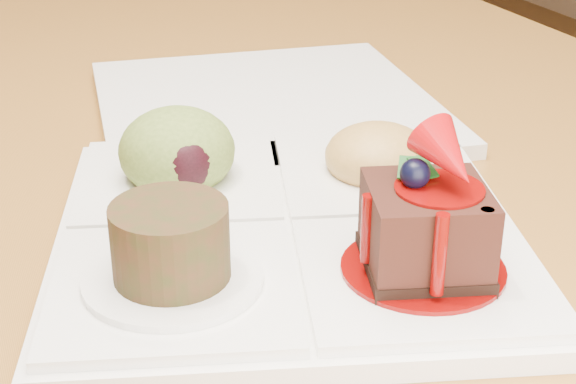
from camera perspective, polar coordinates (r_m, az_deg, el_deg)
name	(u,v)px	position (r m, az deg, el deg)	size (l,w,h in m)	color
dining_table	(62,95)	(0.99, -14.40, 6.11)	(1.00, 1.80, 0.75)	#9E6729
sampler_plate	(285,211)	(0.51, -0.22, -1.23)	(0.33, 0.33, 0.10)	white
second_plate	(266,106)	(0.72, -1.42, 5.60)	(0.26, 0.26, 0.01)	white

